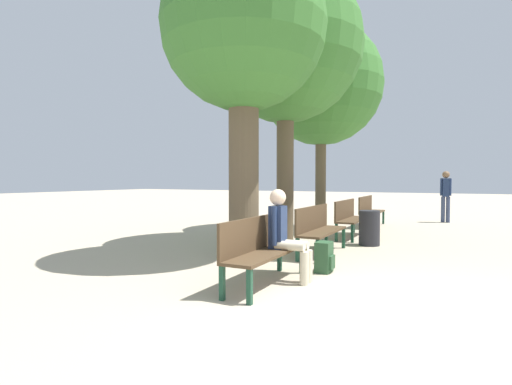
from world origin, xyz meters
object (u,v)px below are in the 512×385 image
bench_row_3 (369,209)px  pedestrian_near (446,193)px  bench_row_0 (261,246)px  tree_row_2 (321,85)px  backpack (324,257)px  bench_row_2 (349,216)px  trash_bin (369,228)px  bench_row_1 (318,226)px  tree_row_0 (244,32)px  person_seated (285,232)px  tree_row_1 (285,47)px

bench_row_3 → pedestrian_near: pedestrian_near is taller
bench_row_0 → tree_row_2: bearing=100.1°
backpack → pedestrian_near: pedestrian_near is taller
bench_row_0 → bench_row_3: size_ratio=1.00×
bench_row_2 → trash_bin: 1.27m
bench_row_1 → bench_row_2: same height
tree_row_0 → tree_row_2: 4.57m
bench_row_2 → trash_bin: bench_row_2 is taller
bench_row_2 → person_seated: size_ratio=1.39×
bench_row_1 → pedestrian_near: pedestrian_near is taller
bench_row_1 → person_seated: size_ratio=1.39×
person_seated → backpack: person_seated is taller
bench_row_3 → tree_row_2: (-1.08, -1.46, 3.58)m
bench_row_1 → tree_row_0: size_ratio=0.32×
bench_row_3 → tree_row_2: bearing=-126.5°
bench_row_0 → trash_bin: (0.69, 3.98, -0.16)m
bench_row_2 → tree_row_0: (-1.08, -3.52, 3.56)m
tree_row_1 → pedestrian_near: (3.13, 6.36, -3.43)m
bench_row_0 → person_seated: person_seated is taller
person_seated → bench_row_2: bearing=92.9°
bench_row_3 → tree_row_1: 5.73m
person_seated → bench_row_0: bearing=-127.2°
tree_row_2 → tree_row_1: bearing=-90.0°
person_seated → trash_bin: (0.46, 3.66, -0.31)m
bench_row_0 → tree_row_1: bearing=107.4°
bench_row_1 → trash_bin: bearing=64.6°
bench_row_3 → pedestrian_near: 3.10m
bench_row_1 → person_seated: (0.24, -2.20, 0.16)m
bench_row_0 → tree_row_0: 4.01m
tree_row_0 → tree_row_1: tree_row_1 is taller
trash_bin → pedestrian_near: bearing=76.9°
tree_row_2 → pedestrian_near: (3.13, 3.74, -3.13)m
bench_row_3 → person_seated: bearing=-88.1°
person_seated → bench_row_1: bearing=96.2°
bench_row_2 → backpack: size_ratio=3.81×
bench_row_3 → tree_row_1: size_ratio=0.29×
bench_row_2 → tree_row_1: tree_row_1 is taller
tree_row_1 → tree_row_2: 2.63m
tree_row_1 → bench_row_3: bearing=75.1°
bench_row_3 → bench_row_0: bearing=-90.0°
bench_row_3 → backpack: (0.57, -6.44, -0.30)m
tree_row_0 → backpack: bearing=-14.0°
tree_row_1 → person_seated: tree_row_1 is taller
pedestrian_near → bench_row_2: bearing=-113.2°
trash_bin → bench_row_1: bearing=-115.4°
bench_row_3 → tree_row_1: bearing=-104.9°
person_seated → trash_bin: person_seated is taller
tree_row_1 → backpack: 5.08m
bench_row_1 → backpack: 1.56m
bench_row_2 → bench_row_3: bearing=90.0°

